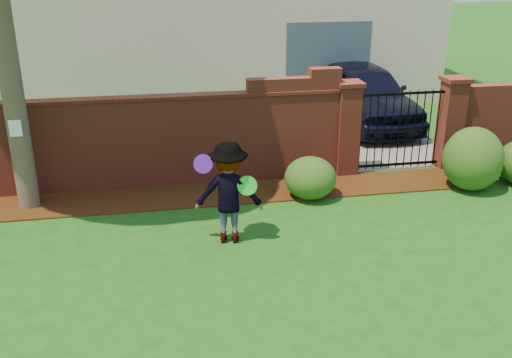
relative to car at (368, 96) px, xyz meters
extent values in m
cube|color=#194D13|center=(-4.01, -7.16, -0.78)|extent=(80.00, 80.00, 0.01)
cube|color=#321909|center=(-4.96, -3.82, -0.76)|extent=(11.10, 1.08, 0.03)
cube|color=maroon|center=(-6.16, -3.16, 0.08)|extent=(8.70, 0.25, 1.70)
cube|color=maroon|center=(-2.71, -3.16, 1.08)|extent=(1.80, 0.25, 0.30)
cube|color=maroon|center=(-2.11, -3.16, 1.31)|extent=(0.60, 0.25, 0.16)
cube|color=maroon|center=(-6.16, -3.16, 0.96)|extent=(8.70, 0.31, 0.06)
cube|color=maroon|center=(-1.61, -3.16, 0.13)|extent=(0.42, 0.42, 1.80)
cube|color=maroon|center=(-1.61, -3.16, 1.07)|extent=(0.50, 0.50, 0.08)
cube|color=maroon|center=(0.59, -3.16, 0.13)|extent=(0.42, 0.42, 1.80)
cube|color=maroon|center=(0.59, -3.16, 1.07)|extent=(0.50, 0.50, 0.08)
cylinder|color=black|center=(-1.32, -3.16, 0.08)|extent=(0.02, 0.02, 1.60)
cylinder|color=black|center=(-1.16, -3.16, 0.08)|extent=(0.02, 0.02, 1.60)
cylinder|color=black|center=(-1.00, -3.16, 0.08)|extent=(0.02, 0.02, 1.60)
cylinder|color=black|center=(-0.84, -3.16, 0.08)|extent=(0.02, 0.02, 1.60)
cylinder|color=black|center=(-0.68, -3.16, 0.08)|extent=(0.02, 0.02, 1.60)
cylinder|color=black|center=(-0.51, -3.16, 0.08)|extent=(0.02, 0.02, 1.60)
cylinder|color=black|center=(-0.35, -3.16, 0.08)|extent=(0.02, 0.02, 1.60)
cylinder|color=black|center=(-0.19, -3.16, 0.08)|extent=(0.02, 0.02, 1.60)
cylinder|color=black|center=(-0.03, -3.16, 0.08)|extent=(0.02, 0.02, 1.60)
cylinder|color=black|center=(0.13, -3.16, 0.08)|extent=(0.02, 0.02, 1.60)
cylinder|color=black|center=(0.30, -3.16, 0.08)|extent=(0.02, 0.02, 1.60)
cube|color=black|center=(-0.51, -3.16, -0.65)|extent=(1.78, 0.03, 0.05)
cube|color=black|center=(-0.51, -3.16, 0.83)|extent=(1.78, 0.03, 0.05)
cube|color=slate|center=(-0.51, 0.84, -0.77)|extent=(3.20, 8.00, 0.01)
cube|color=#384C5B|center=(-0.51, 1.89, 0.43)|extent=(2.40, 0.12, 2.40)
imported|color=black|center=(0.00, 0.00, 0.00)|extent=(1.98, 4.60, 1.55)
cube|color=white|center=(-7.61, -3.95, 0.73)|extent=(0.20, 0.01, 0.28)
ellipsoid|color=#1B4B16|center=(-2.64, -4.24, -0.39)|extent=(0.94, 0.94, 0.77)
ellipsoid|color=#1B4B16|center=(0.44, -4.38, -0.17)|extent=(1.10, 1.10, 1.21)
imported|color=gray|center=(-4.32, -5.66, 0.03)|extent=(1.13, 0.78, 1.61)
cylinder|color=#5A1CB2|center=(-4.69, -5.70, 0.55)|extent=(0.29, 0.10, 0.28)
cylinder|color=#1CD42D|center=(-4.05, -5.82, 0.21)|extent=(0.31, 0.14, 0.30)
camera|label=1|loc=(-5.35, -13.73, 3.50)|focal=40.98mm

